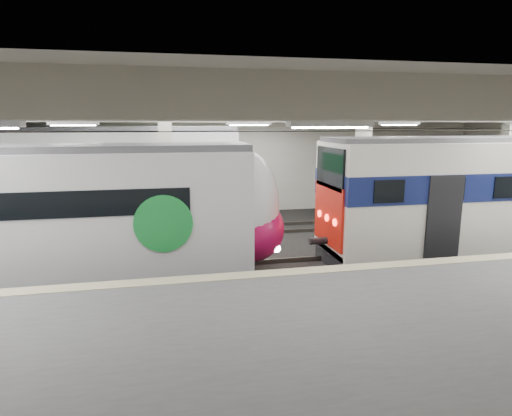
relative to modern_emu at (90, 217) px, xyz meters
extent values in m
cube|color=black|center=(5.35, 0.00, -2.18)|extent=(36.00, 24.00, 0.10)
cube|color=silver|center=(5.35, 0.00, 3.42)|extent=(36.00, 24.00, 0.20)
cube|color=beige|center=(5.35, 10.00, 0.62)|extent=(30.00, 0.10, 5.50)
cube|color=beige|center=(5.35, -10.00, 0.62)|extent=(30.00, 0.10, 5.50)
cube|color=#555457|center=(5.35, -6.50, -1.58)|extent=(30.00, 7.00, 1.10)
cube|color=#C7BF8D|center=(5.35, -3.25, -1.02)|extent=(30.00, 0.50, 0.02)
cube|color=beige|center=(2.35, 3.00, 0.62)|extent=(0.50, 0.50, 5.50)
cube|color=beige|center=(10.35, 3.00, 0.62)|extent=(0.50, 0.50, 5.50)
cube|color=beige|center=(17.35, 3.00, 0.62)|extent=(0.50, 0.50, 5.50)
cube|color=beige|center=(5.35, 0.00, 3.12)|extent=(30.00, 18.00, 0.50)
cube|color=#59544C|center=(5.35, 0.00, -2.05)|extent=(30.00, 1.52, 0.16)
cube|color=#59544C|center=(5.35, 5.50, -2.05)|extent=(30.00, 1.52, 0.16)
cylinder|color=black|center=(5.35, 0.00, 2.57)|extent=(30.00, 0.03, 0.03)
cylinder|color=black|center=(5.35, 5.50, 2.57)|extent=(30.00, 0.03, 0.03)
cube|color=white|center=(5.35, -2.00, 2.79)|extent=(26.00, 8.40, 0.12)
cube|color=silver|center=(-1.18, 0.00, 0.18)|extent=(12.12, 2.70, 3.64)
ellipsoid|color=silver|center=(4.88, 0.00, 0.18)|extent=(2.14, 2.65, 3.56)
ellipsoid|color=#B10E47|center=(5.00, 0.00, -0.62)|extent=(2.27, 2.70, 2.18)
cylinder|color=green|center=(2.21, -1.38, 0.00)|extent=(1.68, 0.06, 1.68)
cube|color=#4C4C51|center=(-1.18, 0.00, 2.10)|extent=(12.12, 2.22, 0.20)
cube|color=black|center=(-1.18, 0.00, -1.78)|extent=(12.12, 1.89, 0.70)
cube|color=white|center=(14.50, 0.00, 0.28)|extent=(13.42, 2.94, 3.82)
cube|color=navy|center=(14.50, 0.00, 0.73)|extent=(13.46, 3.00, 0.93)
cube|color=red|center=(7.75, 0.00, -0.26)|extent=(0.08, 2.50, 2.10)
cube|color=black|center=(7.75, 0.00, 1.34)|extent=(0.08, 2.35, 1.37)
cube|color=#4C4C51|center=(14.50, 0.00, 2.27)|extent=(13.42, 2.29, 0.16)
cube|color=black|center=(14.50, 0.00, -1.78)|extent=(13.42, 2.06, 0.70)
cube|color=silver|center=(-2.29, 5.50, 0.43)|extent=(15.25, 3.26, 4.13)
cube|color=green|center=(-2.29, 5.50, 0.97)|extent=(15.29, 3.33, 0.87)
cube|color=#4C4C51|center=(-2.29, 5.50, 2.60)|extent=(15.24, 2.72, 0.16)
cube|color=black|center=(-2.29, 5.50, -1.83)|extent=(15.24, 2.94, 0.60)
camera|label=1|loc=(2.39, -13.56, 2.84)|focal=30.00mm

